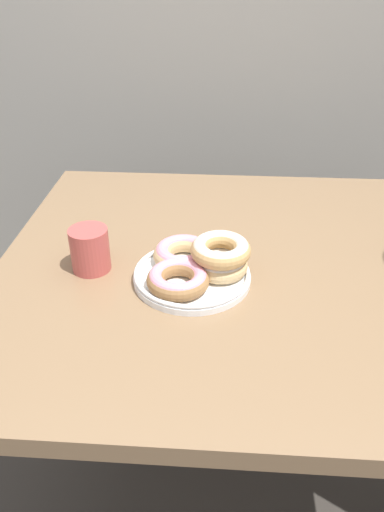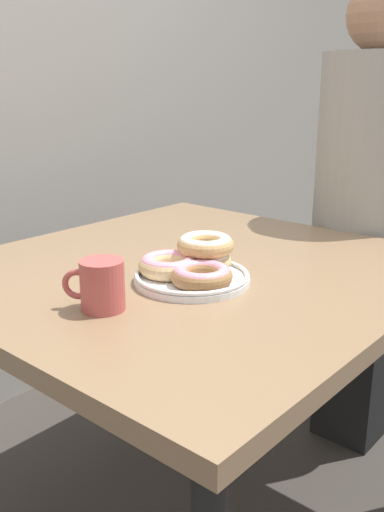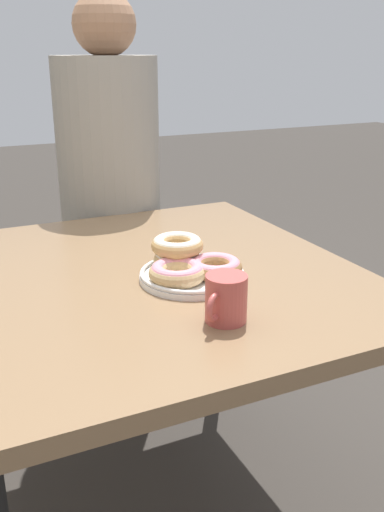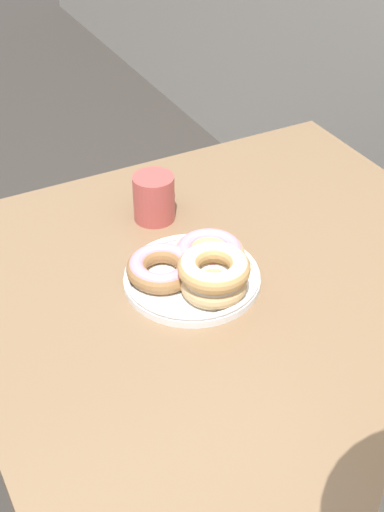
{
  "view_description": "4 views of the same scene",
  "coord_description": "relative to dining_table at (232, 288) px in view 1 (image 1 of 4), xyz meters",
  "views": [
    {
      "loc": [
        -0.03,
        -0.79,
        1.35
      ],
      "look_at": [
        -0.09,
        0.08,
        0.8
      ],
      "focal_mm": 35.0,
      "sensor_mm": 36.0,
      "label": 1
    },
    {
      "loc": [
        -0.96,
        -0.67,
        1.16
      ],
      "look_at": [
        -0.09,
        0.08,
        0.8
      ],
      "focal_mm": 40.0,
      "sensor_mm": 36.0,
      "label": 2
    },
    {
      "loc": [
        -1.21,
        0.61,
        1.26
      ],
      "look_at": [
        -0.09,
        0.08,
        0.8
      ],
      "focal_mm": 40.0,
      "sensor_mm": 36.0,
      "label": 3
    },
    {
      "loc": [
        0.8,
        -0.39,
        1.56
      ],
      "look_at": [
        -0.09,
        0.08,
        0.8
      ],
      "focal_mm": 50.0,
      "sensor_mm": 36.0,
      "label": 4
    }
  ],
  "objects": [
    {
      "name": "dining_table",
      "position": [
        0.0,
        0.0,
        0.0
      ],
      "size": [
        1.06,
        1.0,
        0.74
      ],
      "color": "#846647",
      "rests_on": "ground_plane"
    },
    {
      "name": "coffee_mug",
      "position": [
        -0.31,
        -0.05,
        0.12
      ],
      "size": [
        0.09,
        0.11,
        0.1
      ],
      "color": "#B74C47",
      "rests_on": "dining_table"
    },
    {
      "name": "donut_plate",
      "position": [
        -0.08,
        -0.07,
        0.11
      ],
      "size": [
        0.26,
        0.26,
        0.09
      ],
      "color": "white",
      "rests_on": "dining_table"
    }
  ]
}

